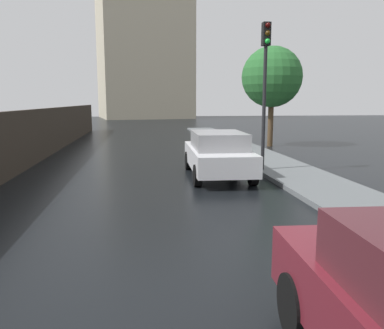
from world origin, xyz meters
name	(u,v)px	position (x,y,z in m)	size (l,w,h in m)	color
ground	(144,312)	(0.00, 0.00, 0.00)	(120.00, 120.00, 0.00)	black
car_white_mid_road	(218,153)	(2.49, 8.19, 0.79)	(1.99, 4.50, 1.50)	silver
traffic_light	(265,70)	(4.16, 8.62, 3.50)	(0.26, 0.39, 4.91)	black
street_tree_near	(272,77)	(7.08, 16.56, 3.76)	(3.27, 3.27, 5.42)	#4C3823
distant_tower	(143,46)	(0.45, 54.85, 10.41)	(14.29, 14.02, 24.56)	#B2A88E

